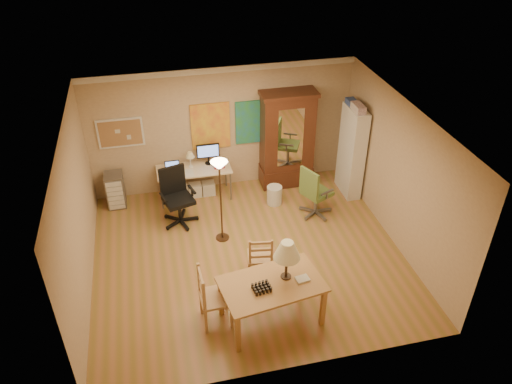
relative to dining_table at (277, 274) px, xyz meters
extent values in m
plane|color=olive|center=(-0.11, 1.53, -0.90)|extent=(5.50, 5.50, 0.00)
cube|color=white|center=(-0.11, 3.99, 1.74)|extent=(5.50, 0.08, 0.12)
cube|color=#A87D4F|center=(-2.16, 4.00, 0.60)|extent=(0.90, 0.04, 0.62)
cube|color=#FFF52A|center=(-0.36, 4.00, 0.55)|extent=(0.80, 0.04, 1.00)
cube|color=teal|center=(0.54, 4.00, 0.55)|extent=(0.75, 0.04, 0.95)
cube|color=olive|center=(-0.09, -0.03, -0.16)|extent=(1.64, 1.13, 0.04)
cube|color=olive|center=(-0.71, -0.51, -0.54)|extent=(0.08, 0.08, 0.72)
cube|color=olive|center=(0.65, -0.30, -0.54)|extent=(0.08, 0.08, 0.72)
cube|color=olive|center=(-0.83, 0.24, -0.54)|extent=(0.08, 0.08, 0.72)
cube|color=olive|center=(0.53, 0.45, -0.54)|extent=(0.08, 0.08, 0.72)
cylinder|color=black|center=(0.15, 0.06, -0.13)|extent=(0.16, 0.16, 0.02)
cylinder|color=black|center=(0.15, 0.06, 0.06)|extent=(0.04, 0.04, 0.40)
cone|color=beige|center=(0.15, 0.06, 0.38)|extent=(0.40, 0.40, 0.28)
cube|color=silver|center=(0.38, -0.06, -0.13)|extent=(0.22, 0.18, 0.03)
cube|color=black|center=(-0.27, -0.13, -0.10)|extent=(0.31, 0.26, 0.08)
cube|color=tan|center=(-0.03, 0.97, -0.47)|extent=(0.47, 0.46, 0.04)
cube|color=tan|center=(0.18, 1.11, -0.70)|extent=(0.04, 0.04, 0.41)
cube|color=tan|center=(-0.18, 1.17, -0.70)|extent=(0.04, 0.04, 0.41)
cube|color=tan|center=(0.12, 0.78, -0.70)|extent=(0.04, 0.04, 0.41)
cube|color=tan|center=(-0.23, 0.83, -0.70)|extent=(0.04, 0.04, 0.41)
cube|color=tan|center=(0.12, 0.78, -0.24)|extent=(0.04, 0.04, 0.47)
cube|color=tan|center=(-0.23, 0.83, -0.24)|extent=(0.04, 0.04, 0.47)
cube|color=tan|center=(-0.06, 0.81, -0.19)|extent=(0.36, 0.08, 0.05)
cube|color=tan|center=(-0.92, 0.13, -0.41)|extent=(0.48, 0.50, 0.04)
cube|color=tan|center=(-0.72, -0.07, -0.67)|extent=(0.05, 0.05, 0.47)
cube|color=tan|center=(-0.73, 0.35, -0.67)|extent=(0.05, 0.05, 0.47)
cube|color=tan|center=(-1.11, -0.08, -0.67)|extent=(0.05, 0.05, 0.47)
cube|color=tan|center=(-1.13, 0.33, -0.67)|extent=(0.05, 0.05, 0.47)
cube|color=tan|center=(-1.11, -0.08, -0.13)|extent=(0.05, 0.05, 0.55)
cube|color=tan|center=(-1.13, 0.33, -0.13)|extent=(0.05, 0.05, 0.55)
cube|color=tan|center=(-1.12, 0.13, -0.08)|extent=(0.05, 0.42, 0.05)
cylinder|color=#3D2918|center=(-0.49, 2.13, -0.89)|extent=(0.25, 0.25, 0.03)
cylinder|color=#3D2918|center=(-0.49, 2.13, -0.09)|extent=(0.03, 0.03, 1.58)
cone|color=#FFE0A5|center=(-0.49, 2.13, 0.72)|extent=(0.31, 0.31, 0.13)
cube|color=beige|center=(-0.80, 3.65, -0.22)|extent=(1.52, 0.67, 0.03)
cylinder|color=slate|center=(-1.52, 3.36, -0.57)|extent=(0.03, 0.03, 0.67)
cylinder|color=slate|center=(-0.09, 3.36, -0.57)|extent=(0.03, 0.03, 0.67)
cylinder|color=slate|center=(-1.52, 3.94, -0.57)|extent=(0.03, 0.03, 0.67)
cylinder|color=slate|center=(-0.09, 3.94, -0.57)|extent=(0.03, 0.03, 0.67)
cube|color=black|center=(-1.23, 3.60, -0.20)|extent=(0.30, 0.21, 0.02)
cube|color=black|center=(-1.23, 3.75, -0.10)|extent=(0.30, 0.05, 0.20)
cube|color=black|center=(-0.47, 3.79, 0.10)|extent=(0.48, 0.04, 0.30)
cone|color=beige|center=(-0.85, 3.74, 0.08)|extent=(0.19, 0.19, 0.11)
cube|color=silver|center=(-0.94, 3.51, -0.20)|extent=(0.24, 0.30, 0.01)
cube|color=maroon|center=(-0.28, 3.60, -0.15)|extent=(0.21, 0.15, 0.11)
cube|color=white|center=(-1.09, 3.70, -0.76)|extent=(0.27, 0.23, 0.29)
cube|color=white|center=(-0.80, 3.70, -0.76)|extent=(0.27, 0.23, 0.29)
cube|color=silver|center=(-0.52, 3.70, -0.76)|extent=(0.27, 0.23, 0.29)
cylinder|color=black|center=(-1.21, 2.81, -0.62)|extent=(0.07, 0.07, 0.45)
cube|color=black|center=(-1.21, 2.81, -0.37)|extent=(0.66, 0.64, 0.08)
cube|color=black|center=(-1.28, 3.04, -0.03)|extent=(0.51, 0.19, 0.58)
cube|color=black|center=(-1.49, 2.73, -0.21)|extent=(0.13, 0.33, 0.03)
cube|color=black|center=(-0.93, 2.89, -0.21)|extent=(0.13, 0.33, 0.03)
cylinder|color=slate|center=(1.49, 2.49, -0.64)|extent=(0.06, 0.06, 0.42)
cube|color=#527133|center=(1.49, 2.49, -0.39)|extent=(0.66, 0.67, 0.07)
cube|color=#527133|center=(1.28, 2.39, -0.07)|extent=(0.26, 0.46, 0.55)
cube|color=slate|center=(1.61, 2.24, -0.24)|extent=(0.31, 0.17, 0.03)
cube|color=slate|center=(1.37, 2.74, -0.24)|extent=(0.31, 0.17, 0.03)
cube|color=slate|center=(-2.43, 3.72, -0.54)|extent=(0.37, 0.42, 0.73)
cube|color=silver|center=(-2.43, 3.51, -0.54)|extent=(0.31, 0.02, 0.63)
cube|color=#3D1E10|center=(1.22, 3.77, 0.14)|extent=(1.09, 0.49, 2.07)
cube|color=#3D1E10|center=(1.22, 3.77, -0.68)|extent=(1.13, 0.53, 0.41)
cube|color=white|center=(1.22, 3.52, 0.33)|extent=(0.54, 0.01, 1.28)
cube|color=#3D1E10|center=(1.22, 3.77, 1.20)|extent=(1.17, 0.55, 0.08)
cube|color=white|center=(2.44, 3.14, 0.07)|extent=(0.29, 0.78, 1.94)
cube|color=#993333|center=(2.40, 2.99, -0.43)|extent=(0.17, 0.39, 0.23)
cube|color=#334C99|center=(2.40, 3.33, 0.71)|extent=(0.17, 0.27, 0.19)
cylinder|color=silver|center=(0.77, 3.04, -0.70)|extent=(0.32, 0.32, 0.40)
camera|label=1|loc=(-1.54, -5.26, 5.08)|focal=35.00mm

